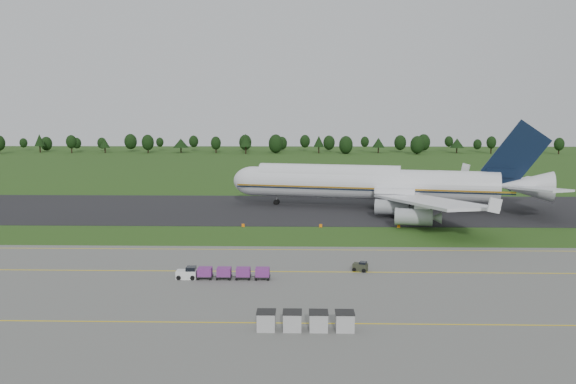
{
  "coord_description": "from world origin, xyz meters",
  "views": [
    {
      "loc": [
        2.08,
        -91.12,
        19.35
      ],
      "look_at": [
        -0.11,
        2.0,
        7.09
      ],
      "focal_mm": 35.0,
      "sensor_mm": 36.0,
      "label": 1
    }
  ],
  "objects_px": {
    "baggage_train": "(222,273)",
    "uld_row": "(305,321)",
    "utility_cart": "(360,267)",
    "edge_markers": "(321,226)",
    "aircraft": "(376,183)"
  },
  "relations": [
    {
      "from": "baggage_train",
      "to": "edge_markers",
      "type": "relative_size",
      "value": 0.4
    },
    {
      "from": "aircraft",
      "to": "baggage_train",
      "type": "distance_m",
      "value": 60.39
    },
    {
      "from": "utility_cart",
      "to": "baggage_train",
      "type": "bearing_deg",
      "value": -167.14
    },
    {
      "from": "uld_row",
      "to": "aircraft",
      "type": "bearing_deg",
      "value": 77.5
    },
    {
      "from": "aircraft",
      "to": "baggage_train",
      "type": "xyz_separation_m",
      "value": [
        -25.67,
        -54.46,
        -4.67
      ]
    },
    {
      "from": "uld_row",
      "to": "edge_markers",
      "type": "xyz_separation_m",
      "value": [
        3.09,
        49.2,
        -0.66
      ]
    },
    {
      "from": "utility_cart",
      "to": "edge_markers",
      "type": "bearing_deg",
      "value": 97.92
    },
    {
      "from": "utility_cart",
      "to": "edge_markers",
      "type": "relative_size",
      "value": 0.07
    },
    {
      "from": "utility_cart",
      "to": "edge_markers",
      "type": "height_order",
      "value": "utility_cart"
    },
    {
      "from": "baggage_train",
      "to": "utility_cart",
      "type": "bearing_deg",
      "value": 12.86
    },
    {
      "from": "baggage_train",
      "to": "uld_row",
      "type": "distance_m",
      "value": 19.12
    },
    {
      "from": "baggage_train",
      "to": "uld_row",
      "type": "xyz_separation_m",
      "value": [
        9.99,
        -16.3,
        0.14
      ]
    },
    {
      "from": "edge_markers",
      "to": "baggage_train",
      "type": "bearing_deg",
      "value": -111.68
    },
    {
      "from": "baggage_train",
      "to": "uld_row",
      "type": "bearing_deg",
      "value": -58.51
    },
    {
      "from": "aircraft",
      "to": "edge_markers",
      "type": "xyz_separation_m",
      "value": [
        -12.6,
        -21.56,
        -5.19
      ]
    }
  ]
}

